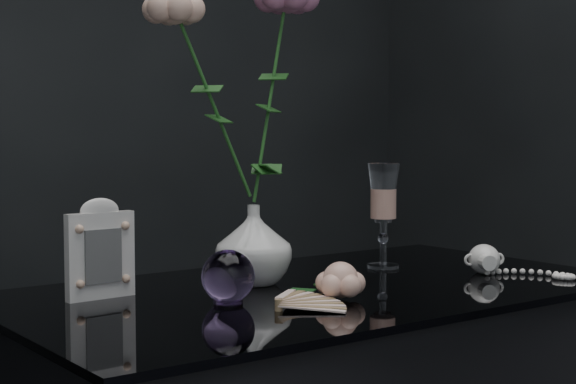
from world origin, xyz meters
TOP-DOWN VIEW (x-y plane):
  - vase at (-0.08, 0.13)m, footprint 0.16×0.16m
  - wine_glass at (0.22, 0.14)m, footprint 0.07×0.07m
  - picture_frame at (-0.34, 0.17)m, footprint 0.12×0.10m
  - paperweight at (-0.20, 0.02)m, footprint 0.10×0.10m
  - paper_fan at (-0.17, -0.07)m, footprint 0.24×0.22m
  - loose_rose at (-0.04, -0.05)m, footprint 0.18×0.21m
  - pearl_jar at (0.32, -0.02)m, footprint 0.26×0.26m
  - roses at (-0.09, 0.14)m, footprint 0.32×0.12m

SIDE VIEW (x-z plane):
  - paper_fan at x=-0.17m, z-range 0.76..0.78m
  - pearl_jar at x=0.32m, z-range 0.76..0.82m
  - loose_rose at x=-0.04m, z-range 0.76..0.82m
  - paperweight at x=-0.20m, z-range 0.76..0.84m
  - vase at x=-0.08m, z-range 0.76..0.90m
  - picture_frame at x=-0.34m, z-range 0.76..0.92m
  - wine_glass at x=0.22m, z-range 0.76..0.96m
  - roses at x=-0.09m, z-range 0.88..1.34m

